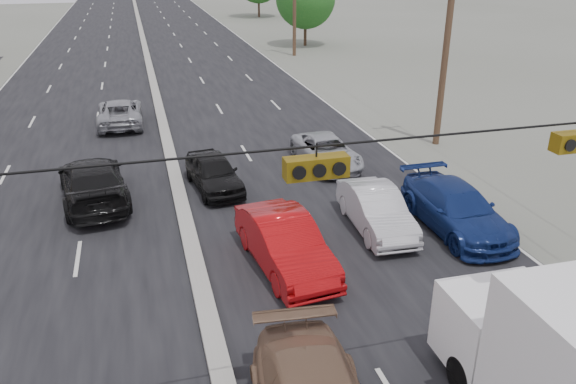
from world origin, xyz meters
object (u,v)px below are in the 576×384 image
(queue_car_b, at_px, (376,210))
(oncoming_near, at_px, (93,182))
(queue_car_d, at_px, (456,209))
(oncoming_far, at_px, (120,113))
(queue_car_c, at_px, (326,152))
(utility_pole_right_b, at_px, (448,35))
(red_sedan, at_px, (285,244))
(queue_car_a, at_px, (214,173))

(queue_car_b, xyz_separation_m, oncoming_near, (-9.13, 4.79, 0.10))
(queue_car_d, relative_size, oncoming_far, 1.04)
(queue_car_c, bearing_deg, oncoming_near, -174.41)
(queue_car_c, xyz_separation_m, oncoming_near, (-9.49, -1.36, 0.18))
(queue_car_b, bearing_deg, queue_car_d, -12.48)
(queue_car_b, bearing_deg, oncoming_near, 154.94)
(utility_pole_right_b, xyz_separation_m, red_sedan, (-9.95, -9.11, -4.33))
(red_sedan, relative_size, queue_car_b, 1.11)
(utility_pole_right_b, xyz_separation_m, queue_car_d, (-3.86, -8.24, -4.37))
(queue_car_a, bearing_deg, queue_car_b, -52.99)
(queue_car_a, height_order, queue_car_b, queue_car_b)
(red_sedan, bearing_deg, queue_car_c, 56.40)
(utility_pole_right_b, distance_m, oncoming_far, 16.89)
(queue_car_a, height_order, oncoming_far, queue_car_a)
(utility_pole_right_b, xyz_separation_m, queue_car_b, (-6.42, -7.55, -4.41))
(oncoming_far, bearing_deg, queue_car_c, 135.39)
(oncoming_far, bearing_deg, queue_car_b, 119.60)
(red_sedan, bearing_deg, queue_car_b, 17.04)
(red_sedan, height_order, oncoming_far, red_sedan)
(utility_pole_right_b, bearing_deg, queue_car_a, -166.16)
(oncoming_near, distance_m, oncoming_far, 10.00)
(queue_car_c, bearing_deg, queue_car_d, -74.76)
(oncoming_near, xyz_separation_m, oncoming_far, (0.92, 9.96, -0.12))
(queue_car_c, xyz_separation_m, queue_car_d, (2.19, -6.83, 0.12))
(queue_car_b, distance_m, oncoming_near, 10.31)
(utility_pole_right_b, relative_size, queue_car_c, 2.25)
(red_sedan, distance_m, oncoming_near, 8.46)
(queue_car_b, bearing_deg, oncoming_far, 121.71)
(queue_car_a, distance_m, queue_car_d, 9.09)
(red_sedan, distance_m, queue_car_a, 6.48)
(utility_pole_right_b, relative_size, oncoming_near, 1.81)
(utility_pole_right_b, distance_m, queue_car_b, 10.85)
(utility_pole_right_b, bearing_deg, oncoming_far, 153.81)
(queue_car_b, distance_m, queue_car_c, 6.15)
(red_sedan, bearing_deg, oncoming_near, 124.66)
(oncoming_near, height_order, oncoming_far, oncoming_near)
(utility_pole_right_b, relative_size, red_sedan, 2.11)
(queue_car_c, bearing_deg, oncoming_far, 132.36)
(queue_car_d, xyz_separation_m, oncoming_far, (-10.76, 15.43, -0.06))
(utility_pole_right_b, height_order, queue_car_a, utility_pole_right_b)
(utility_pole_right_b, xyz_separation_m, oncoming_far, (-14.63, 7.19, -4.43))
(queue_car_c, height_order, oncoming_far, oncoming_far)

